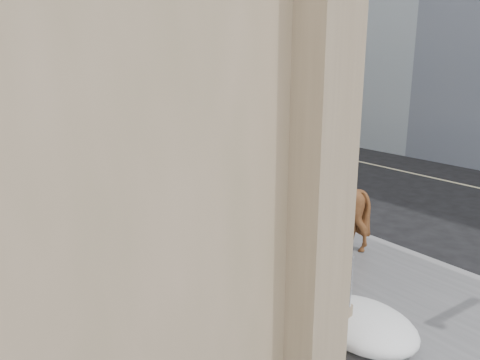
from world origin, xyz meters
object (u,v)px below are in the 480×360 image
mounted_horse_right (319,203)px  car_grey (269,127)px  mounted_horse_left (275,220)px  pedestrian (277,224)px  car_silver (284,155)px

mounted_horse_right → car_grey: 18.99m
car_grey → mounted_horse_left: bearing=44.5°
mounted_horse_left → mounted_horse_right: 1.45m
mounted_horse_left → pedestrian: 0.42m
mounted_horse_left → car_grey: 19.84m
mounted_horse_left → car_silver: bearing=-124.0°
mounted_horse_left → pedestrian: bearing=-127.3°
mounted_horse_left → mounted_horse_right: mounted_horse_right is taller
pedestrian → car_grey: size_ratio=0.37×
mounted_horse_right → pedestrian: mounted_horse_right is taller
mounted_horse_right → car_grey: (10.78, 15.62, -0.68)m
mounted_horse_left → pedestrian: (0.26, 0.26, -0.21)m
pedestrian → car_grey: pedestrian is taller
mounted_horse_left → pedestrian: mounted_horse_left is taller
car_grey → car_silver: bearing=47.7°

